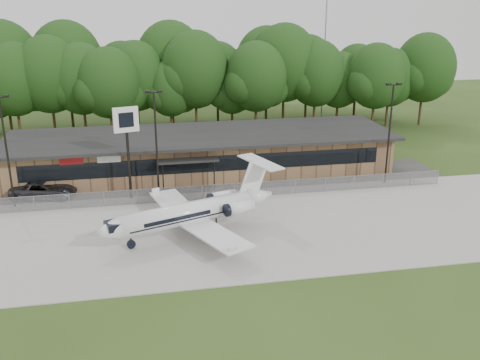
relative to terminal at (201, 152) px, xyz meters
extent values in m
plane|color=#2C3F16|center=(0.00, -23.94, -2.18)|extent=(160.00, 160.00, 0.00)
cube|color=#9E9B93|center=(0.00, -15.94, -2.14)|extent=(64.00, 18.00, 0.08)
cube|color=#383835|center=(0.00, -4.44, -2.15)|extent=(50.00, 9.00, 0.06)
cube|color=olive|center=(0.00, 0.06, -0.18)|extent=(40.00, 10.00, 4.00)
cube|color=black|center=(0.00, -4.96, 0.12)|extent=(36.00, 0.08, 1.60)
cube|color=black|center=(0.00, -0.44, 1.97)|extent=(41.00, 11.50, 0.30)
cube|color=black|center=(-2.00, -5.54, 0.82)|extent=(6.00, 1.60, 0.20)
cube|color=#A11315|center=(-13.00, -4.99, 1.22)|extent=(2.20, 0.06, 0.70)
cube|color=silver|center=(-9.50, -4.99, 1.22)|extent=(2.20, 0.06, 0.70)
cube|color=gray|center=(0.00, -8.94, -1.43)|extent=(46.00, 0.03, 1.50)
cube|color=gray|center=(0.00, -8.94, -0.68)|extent=(46.00, 0.04, 0.04)
cylinder|color=gray|center=(22.00, 24.06, 10.32)|extent=(0.20, 0.20, 25.00)
cylinder|color=black|center=(-18.00, -7.44, 2.82)|extent=(0.18, 0.18, 10.00)
cube|color=black|center=(-17.45, -7.44, 7.94)|extent=(0.45, 0.30, 0.22)
cylinder|color=black|center=(-5.00, -7.44, 2.82)|extent=(0.18, 0.18, 10.00)
cube|color=black|center=(-5.00, -7.44, 7.87)|extent=(1.20, 0.12, 0.12)
cube|color=black|center=(-5.55, -7.44, 7.94)|extent=(0.45, 0.30, 0.22)
cube|color=black|center=(-4.45, -7.44, 7.94)|extent=(0.45, 0.30, 0.22)
cylinder|color=black|center=(18.00, -7.44, 2.82)|extent=(0.18, 0.18, 10.00)
cube|color=black|center=(18.00, -7.44, 7.87)|extent=(1.20, 0.12, 0.12)
cube|color=black|center=(17.45, -7.44, 7.94)|extent=(0.45, 0.30, 0.22)
cube|color=black|center=(18.55, -7.44, 7.94)|extent=(0.45, 0.30, 0.22)
cylinder|color=white|center=(-3.19, -16.59, -0.29)|extent=(11.03, 5.49, 1.78)
cone|color=white|center=(-9.45, -18.88, -0.29)|extent=(2.70, 2.43, 1.78)
cone|color=white|center=(3.16, -14.25, -0.12)|extent=(2.90, 2.51, 1.78)
cube|color=white|center=(-1.41, -19.83, -0.79)|extent=(4.59, 7.09, 0.13)
cube|color=white|center=(-3.94, -12.96, -0.79)|extent=(4.59, 7.09, 0.13)
cylinder|color=white|center=(1.04, -16.51, -0.12)|extent=(2.64, 1.78, 1.00)
cylinder|color=white|center=(0.08, -13.91, -0.12)|extent=(2.64, 1.78, 1.00)
cube|color=white|center=(2.64, -14.44, 1.49)|extent=(2.61, 1.09, 3.34)
cube|color=white|center=(3.27, -14.21, 2.87)|extent=(3.11, 5.29, 0.11)
cube|color=black|center=(-8.72, -18.61, 0.02)|extent=(1.50, 1.63, 0.55)
cube|color=black|center=(-1.32, -15.90, -1.79)|extent=(1.75, 2.81, 0.78)
cylinder|color=black|center=(-7.57, -18.19, -1.79)|extent=(0.85, 0.85, 0.24)
imported|color=#333436|center=(-15.69, -5.50, -1.33)|extent=(6.44, 3.75, 1.68)
cylinder|color=black|center=(-7.60, -7.14, 2.00)|extent=(0.30, 0.30, 8.35)
cube|color=silver|center=(-7.60, -7.14, 5.44)|extent=(2.29, 0.81, 2.30)
cube|color=black|center=(-7.57, -7.27, 5.44)|extent=(1.33, 0.37, 1.36)
camera|label=1|loc=(-6.34, -55.56, 15.98)|focal=40.00mm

